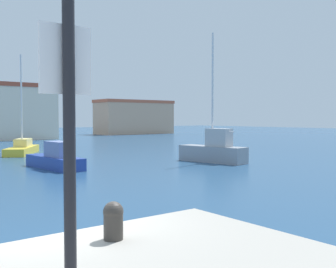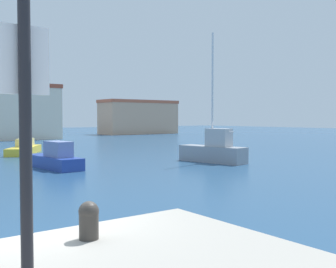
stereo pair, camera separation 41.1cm
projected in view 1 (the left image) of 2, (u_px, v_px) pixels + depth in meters
name	position (u px, v px, depth m)	size (l,w,h in m)	color
water	(139.00, 152.00, 31.32)	(160.00, 160.00, 0.00)	navy
mooring_bollard	(113.00, 219.00, 5.31)	(0.27, 0.27, 0.50)	#38332D
sailboat_grey_mid_harbor	(214.00, 150.00, 24.48)	(1.94, 4.47, 7.77)	gray
motorboat_blue_behind_lamppost	(56.00, 159.00, 21.45)	(1.57, 4.57, 1.45)	#233D93
sailboat_yellow_far_left	(22.00, 148.00, 29.98)	(3.90, 5.15, 7.31)	gold
waterfront_apartments	(11.00, 112.00, 51.49)	(8.97, 9.48, 6.86)	beige
yacht_club	(134.00, 117.00, 67.86)	(13.01, 5.32, 5.61)	tan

